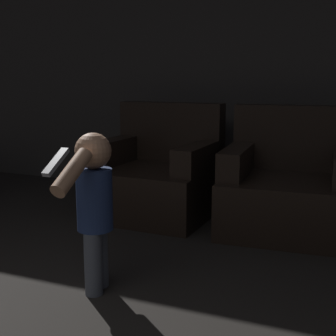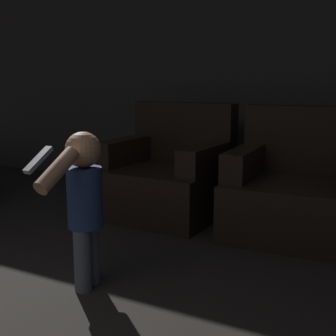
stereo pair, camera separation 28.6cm
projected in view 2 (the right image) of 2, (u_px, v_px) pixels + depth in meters
name	position (u px, v px, depth m)	size (l,w,h in m)	color
wall_back	(237.00, 51.00, 4.13)	(8.40, 0.05, 2.60)	#33302D
armchair_left	(168.00, 176.00, 3.72)	(0.91, 0.86, 0.87)	black
armchair_right	(297.00, 191.00, 3.24)	(0.94, 0.89, 0.87)	black
person_toddler	(84.00, 198.00, 2.35)	(0.18, 0.56, 0.81)	#474C56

